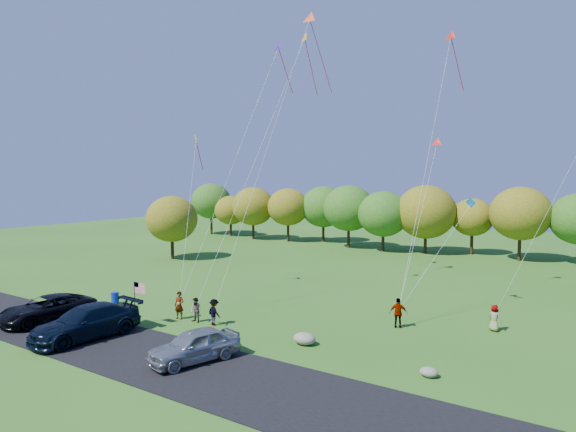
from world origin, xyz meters
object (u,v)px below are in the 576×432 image
(minivan_dark, at_px, (47,309))
(minivan_navy, at_px, (86,322))
(park_bench, at_px, (71,301))
(trash_barrel, at_px, (115,298))
(flyer_d, at_px, (398,313))
(minivan_silver, at_px, (194,345))
(flyer_b, at_px, (196,310))
(flyer_c, at_px, (214,312))
(flyer_a, at_px, (179,305))
(flyer_e, at_px, (494,318))

(minivan_dark, bearing_deg, minivan_navy, -1.89)
(park_bench, bearing_deg, trash_barrel, 53.00)
(flyer_d, bearing_deg, trash_barrel, -6.68)
(flyer_d, bearing_deg, minivan_silver, 37.32)
(minivan_navy, height_order, flyer_b, minivan_navy)
(trash_barrel, bearing_deg, minivan_navy, -48.42)
(minivan_dark, height_order, minivan_navy, minivan_navy)
(minivan_silver, height_order, park_bench, minivan_silver)
(minivan_dark, relative_size, flyer_c, 3.57)
(minivan_navy, relative_size, flyer_c, 3.85)
(flyer_a, height_order, flyer_b, flyer_a)
(flyer_c, bearing_deg, flyer_d, -136.56)
(minivan_dark, height_order, minivan_silver, minivan_dark)
(minivan_dark, xyz_separation_m, flyer_c, (9.03, 5.41, -0.05))
(minivan_silver, xyz_separation_m, flyer_d, (6.13, 11.06, 0.05))
(minivan_navy, distance_m, minivan_silver, 7.62)
(flyer_a, bearing_deg, flyer_d, 11.24)
(flyer_e, bearing_deg, flyer_a, 49.25)
(minivan_silver, relative_size, flyer_c, 2.89)
(flyer_e, bearing_deg, flyer_d, 49.88)
(minivan_silver, distance_m, trash_barrel, 13.96)
(flyer_d, bearing_deg, flyer_b, 5.12)
(flyer_e, height_order, park_bench, flyer_e)
(trash_barrel, bearing_deg, minivan_silver, -22.04)
(flyer_a, height_order, flyer_e, flyer_a)
(flyer_a, bearing_deg, flyer_c, -9.73)
(minivan_navy, xyz_separation_m, flyer_c, (4.13, 6.05, -0.15))
(park_bench, bearing_deg, flyer_b, 2.28)
(trash_barrel, bearing_deg, flyer_b, -1.27)
(flyer_c, relative_size, trash_barrel, 1.96)
(flyer_a, distance_m, flyer_b, 1.41)
(flyer_a, bearing_deg, minivan_dark, -155.42)
(flyer_b, relative_size, park_bench, 0.79)
(minivan_silver, height_order, flyer_e, minivan_silver)
(flyer_a, distance_m, flyer_d, 13.74)
(park_bench, bearing_deg, flyer_e, 10.94)
(flyer_b, xyz_separation_m, flyer_d, (10.93, 6.01, 0.13))
(flyer_a, relative_size, flyer_b, 1.15)
(flyer_d, relative_size, trash_barrel, 2.20)
(minivan_dark, xyz_separation_m, park_bench, (-1.67, 2.71, -0.28))
(minivan_silver, relative_size, park_bench, 2.39)
(flyer_e, bearing_deg, park_bench, 46.47)
(minivan_navy, xyz_separation_m, flyer_a, (1.38, 5.80, -0.07))
(flyer_a, bearing_deg, minivan_silver, -53.81)
(flyer_b, xyz_separation_m, park_bench, (-9.35, -2.50, -0.19))
(minivan_dark, bearing_deg, flyer_c, 36.50)
(flyer_b, relative_size, trash_barrel, 1.89)
(minivan_navy, distance_m, park_bench, 7.38)
(minivan_navy, xyz_separation_m, park_bench, (-6.56, 3.35, -0.38))
(flyer_d, bearing_deg, minivan_navy, 17.17)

